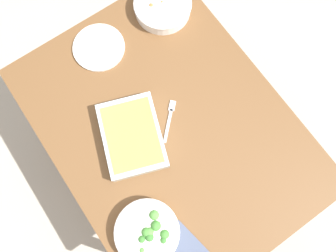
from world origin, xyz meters
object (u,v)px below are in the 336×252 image
side_plate (99,47)px  spoon_by_broccoli (159,228)px  fork_on_table (170,118)px  broccoli_bowl (147,232)px  baking_dish (132,136)px  spoon_by_stew (153,11)px  stew_bowl (163,6)px

side_plate → spoon_by_broccoli: size_ratio=1.29×
spoon_by_broccoli → fork_on_table: (-0.32, 0.27, -0.00)m
broccoli_bowl → baking_dish: broccoli_bowl is taller
fork_on_table → spoon_by_broccoli: bearing=-40.1°
baking_dish → spoon_by_stew: bearing=138.0°
baking_dish → side_plate: 0.42m
stew_bowl → baking_dish: 0.58m
side_plate → fork_on_table: side_plate is taller
side_plate → spoon_by_stew: bearing=93.0°
side_plate → spoon_by_broccoli: bearing=-15.2°
spoon_by_stew → side_plate: bearing=-87.0°
baking_dish → spoon_by_broccoli: (0.34, -0.11, -0.03)m
spoon_by_stew → spoon_by_broccoli: (0.76, -0.49, 0.00)m
broccoli_bowl → side_plate: bearing=161.8°
spoon_by_broccoli → fork_on_table: 0.42m
broccoli_bowl → baking_dish: size_ratio=0.66×
side_plate → fork_on_table: (0.43, 0.07, -0.00)m
broccoli_bowl → fork_on_table: (-0.31, 0.31, -0.03)m
broccoli_bowl → baking_dish: 0.36m
baking_dish → spoon_by_broccoli: baking_dish is taller
baking_dish → fork_on_table: 0.17m
stew_bowl → spoon_by_stew: size_ratio=1.52×
spoon_by_stew → fork_on_table: (0.44, -0.22, -0.00)m
stew_bowl → side_plate: bearing=-90.9°
broccoli_bowl → spoon_by_stew: 0.92m
side_plate → fork_on_table: bearing=9.3°
broccoli_bowl → spoon_by_broccoli: broccoli_bowl is taller
baking_dish → side_plate: baking_dish is taller
spoon_by_broccoli → fork_on_table: bearing=139.9°
side_plate → spoon_by_stew: size_ratio=1.34×
baking_dish → fork_on_table: baking_dish is taller
stew_bowl → side_plate: (-0.01, -0.33, -0.03)m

